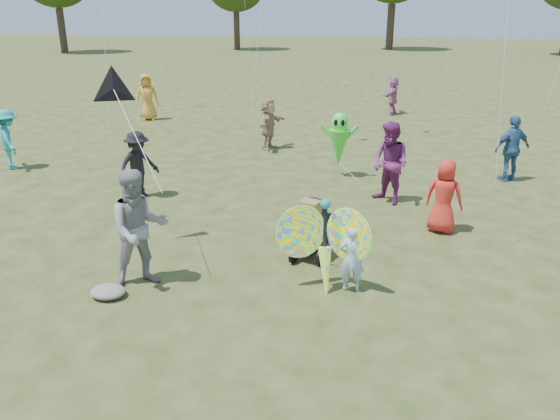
# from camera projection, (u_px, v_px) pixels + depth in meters

# --- Properties ---
(ground) EXTENTS (160.00, 160.00, 0.00)m
(ground) POSITION_uv_depth(u_px,v_px,m) (275.00, 314.00, 8.15)
(ground) COLOR #51592B
(ground) RESTS_ON ground
(child_girl) EXTENTS (0.43, 0.31, 1.12)m
(child_girl) POSITION_uv_depth(u_px,v_px,m) (352.00, 259.00, 8.65)
(child_girl) COLOR #9ABCDB
(child_girl) RESTS_ON ground
(adult_man) EXTENTS (1.21, 1.16, 1.97)m
(adult_man) POSITION_uv_depth(u_px,v_px,m) (139.00, 229.00, 8.70)
(adult_man) COLOR gray
(adult_man) RESTS_ON ground
(grey_bag) EXTENTS (0.57, 0.46, 0.18)m
(grey_bag) POSITION_uv_depth(u_px,v_px,m) (108.00, 292.00, 8.61)
(grey_bag) COLOR slate
(grey_bag) RESTS_ON ground
(crowd_a) EXTENTS (0.86, 0.70, 1.51)m
(crowd_a) POSITION_uv_depth(u_px,v_px,m) (444.00, 196.00, 10.90)
(crowd_a) COLOR red
(crowd_a) RESTS_ON ground
(crowd_b) EXTENTS (1.09, 1.19, 1.60)m
(crowd_b) POSITION_uv_depth(u_px,v_px,m) (138.00, 165.00, 12.90)
(crowd_b) COLOR black
(crowd_b) RESTS_ON ground
(crowd_c) EXTENTS (1.09, 0.83, 1.72)m
(crowd_c) POSITION_uv_depth(u_px,v_px,m) (512.00, 149.00, 14.13)
(crowd_c) COLOR #335E8C
(crowd_c) RESTS_ON ground
(crowd_d) EXTENTS (0.89, 1.59, 1.63)m
(crowd_d) POSITION_uv_depth(u_px,v_px,m) (269.00, 124.00, 17.38)
(crowd_d) COLOR tan
(crowd_d) RESTS_ON ground
(crowd_e) EXTENTS (1.16, 1.15, 1.89)m
(crowd_e) POSITION_uv_depth(u_px,v_px,m) (390.00, 163.00, 12.48)
(crowd_e) COLOR #6F2564
(crowd_e) RESTS_ON ground
(crowd_g) EXTENTS (1.04, 0.85, 1.82)m
(crowd_g) POSITION_uv_depth(u_px,v_px,m) (147.00, 97.00, 21.86)
(crowd_g) COLOR gold
(crowd_g) RESTS_ON ground
(crowd_i) EXTENTS (1.18, 1.22, 1.67)m
(crowd_i) POSITION_uv_depth(u_px,v_px,m) (9.00, 140.00, 15.21)
(crowd_i) COLOR teal
(crowd_i) RESTS_ON ground
(crowd_j) EXTENTS (0.89, 1.55, 1.59)m
(crowd_j) POSITION_uv_depth(u_px,v_px,m) (393.00, 95.00, 23.12)
(crowd_j) COLOR #BE6CA4
(crowd_j) RESTS_ON ground
(jogging_stroller) EXTENTS (0.74, 1.14, 1.09)m
(jogging_stroller) POSITION_uv_depth(u_px,v_px,m) (311.00, 224.00, 9.89)
(jogging_stroller) COLOR black
(jogging_stroller) RESTS_ON ground
(butterfly_kite) EXTENTS (1.74, 0.75, 1.73)m
(butterfly_kite) POSITION_uv_depth(u_px,v_px,m) (325.00, 245.00, 8.63)
(butterfly_kite) COLOR #FF3328
(butterfly_kite) RESTS_ON ground
(delta_kite_rig) EXTENTS (1.81, 1.72, 1.79)m
(delta_kite_rig) POSITION_uv_depth(u_px,v_px,m) (114.00, 90.00, 9.54)
(delta_kite_rig) COLOR black
(delta_kite_rig) RESTS_ON ground
(alien_kite) EXTENTS (1.12, 0.69, 1.74)m
(alien_kite) POSITION_uv_depth(u_px,v_px,m) (339.00, 141.00, 14.43)
(alien_kite) COLOR #3AE836
(alien_kite) RESTS_ON ground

